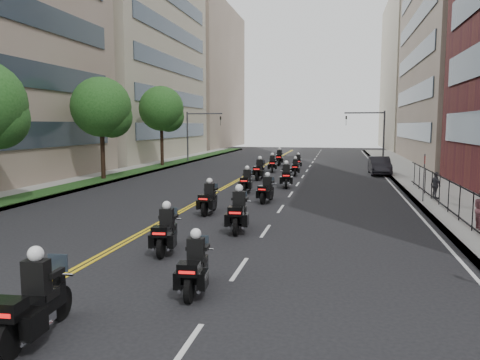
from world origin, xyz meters
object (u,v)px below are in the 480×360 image
object	(u,v)px
motorcycle_4	(209,200)
parked_sedan	(380,166)
motorcycle_0	(34,304)
motorcycle_10	(272,164)
motorcycle_5	(267,190)
motorcycle_8	(259,170)
motorcycle_9	(295,168)
motorcycle_1	(195,268)
motorcycle_2	(166,232)
motorcycle_12	(279,158)
motorcycle_3	(239,213)
motorcycle_11	(298,162)
pedestrian_c	(436,185)
motorcycle_7	(286,177)
motorcycle_6	(247,182)

from	to	relation	value
motorcycle_4	parked_sedan	size ratio (longest dim) A/B	0.50
motorcycle_0	motorcycle_10	world-z (taller)	motorcycle_0
motorcycle_10	motorcycle_5	bearing A→B (deg)	-90.34
motorcycle_4	parked_sedan	distance (m)	21.91
motorcycle_8	motorcycle_9	size ratio (longest dim) A/B	1.14
motorcycle_5	motorcycle_1	bearing A→B (deg)	-81.12
parked_sedan	motorcycle_10	bearing A→B (deg)	176.38
motorcycle_2	motorcycle_12	xyz separation A→B (m)	(-0.45, 33.85, 0.06)
motorcycle_3	motorcycle_11	world-z (taller)	motorcycle_3
motorcycle_9	pedestrian_c	world-z (taller)	pedestrian_c
motorcycle_2	motorcycle_12	bearing A→B (deg)	83.52
motorcycle_0	motorcycle_12	bearing A→B (deg)	86.72
motorcycle_5	motorcycle_11	xyz separation A→B (m)	(0.04, 19.86, -0.03)
motorcycle_9	motorcycle_12	distance (m)	9.90
motorcycle_9	motorcycle_4	bearing A→B (deg)	-100.93
motorcycle_3	parked_sedan	bearing A→B (deg)	68.16
motorcycle_5	parked_sedan	world-z (taller)	motorcycle_5
motorcycle_0	motorcycle_2	distance (m)	6.51
motorcycle_0	motorcycle_1	xyz separation A→B (m)	(2.29, 3.12, -0.09)
motorcycle_3	motorcycle_2	bearing A→B (deg)	-120.33
motorcycle_7	motorcycle_3	bearing A→B (deg)	-98.34
motorcycle_7	parked_sedan	xyz separation A→B (m)	(6.82, 9.77, 0.04)
motorcycle_3	motorcycle_6	bearing A→B (deg)	94.82
motorcycle_11	parked_sedan	world-z (taller)	motorcycle_11
motorcycle_4	motorcycle_9	size ratio (longest dim) A/B	1.06
motorcycle_12	parked_sedan	xyz separation A→B (m)	(9.38, -7.24, 0.02)
motorcycle_12	motorcycle_4	bearing A→B (deg)	-92.84
motorcycle_1	motorcycle_2	size ratio (longest dim) A/B	0.96
motorcycle_1	motorcycle_10	bearing A→B (deg)	89.17
motorcycle_8	motorcycle_12	distance (m)	13.01
motorcycle_7	motorcycle_12	distance (m)	17.20
motorcycle_0	motorcycle_3	xyz separation A→B (m)	(1.94, 9.99, 0.01)
motorcycle_2	motorcycle_8	xyz separation A→B (m)	(-0.36, 20.84, 0.05)
motorcycle_6	parked_sedan	bearing A→B (deg)	54.36
pedestrian_c	motorcycle_2	bearing A→B (deg)	119.98
motorcycle_12	motorcycle_11	bearing A→B (deg)	-59.57
motorcycle_0	parked_sedan	xyz separation A→B (m)	(9.18, 33.11, 0.03)
motorcycle_2	motorcycle_8	size ratio (longest dim) A/B	0.93
motorcycle_8	motorcycle_10	world-z (taller)	motorcycle_8
motorcycle_2	motorcycle_11	distance (m)	30.51
motorcycle_1	motorcycle_8	xyz separation A→B (m)	(-2.41, 24.22, 0.08)
motorcycle_8	motorcycle_9	distance (m)	4.20
motorcycle_10	motorcycle_12	distance (m)	6.89
parked_sedan	motorcycle_3	bearing A→B (deg)	-108.79
motorcycle_0	motorcycle_4	xyz separation A→B (m)	(-0.20, 13.31, -0.06)
motorcycle_1	motorcycle_5	bearing A→B (deg)	86.16
motorcycle_6	motorcycle_9	size ratio (longest dim) A/B	1.05
motorcycle_8	pedestrian_c	distance (m)	13.74
motorcycle_3	pedestrian_c	size ratio (longest dim) A/B	1.71
motorcycle_1	motorcycle_12	xyz separation A→B (m)	(-2.49, 37.23, 0.09)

